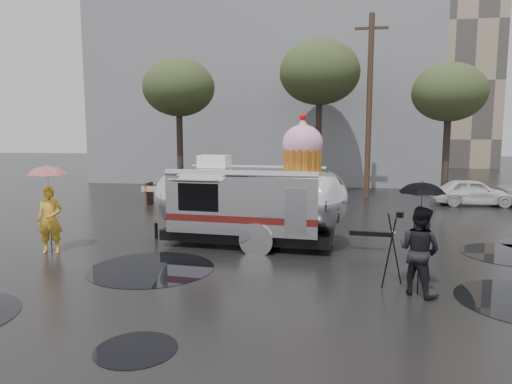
% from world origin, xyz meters
% --- Properties ---
extents(ground, '(120.00, 120.00, 0.00)m').
position_xyz_m(ground, '(0.00, 0.00, 0.00)').
color(ground, black).
rests_on(ground, ground).
extents(puddles, '(14.82, 9.64, 0.01)m').
position_xyz_m(puddles, '(0.22, 0.23, 0.01)').
color(puddles, black).
rests_on(puddles, ground).
extents(grey_building, '(22.00, 12.00, 13.00)m').
position_xyz_m(grey_building, '(-4.00, 24.00, 6.50)').
color(grey_building, slate).
rests_on(grey_building, ground).
extents(utility_pole, '(1.60, 0.28, 9.00)m').
position_xyz_m(utility_pole, '(2.50, 14.00, 4.62)').
color(utility_pole, '#473323').
rests_on(utility_pole, ground).
extents(tree_left, '(3.64, 3.64, 6.95)m').
position_xyz_m(tree_left, '(-7.00, 13.00, 5.48)').
color(tree_left, '#382D26').
rests_on(tree_left, ground).
extents(tree_mid, '(4.20, 4.20, 8.03)m').
position_xyz_m(tree_mid, '(0.00, 15.00, 6.34)').
color(tree_mid, '#382D26').
rests_on(tree_mid, ground).
extents(tree_right, '(3.36, 3.36, 6.42)m').
position_xyz_m(tree_right, '(6.00, 13.00, 5.06)').
color(tree_right, '#382D26').
rests_on(tree_right, ground).
extents(barricade_row, '(4.30, 0.80, 1.00)m').
position_xyz_m(barricade_row, '(-5.55, 9.96, 0.52)').
color(barricade_row, '#473323').
rests_on(barricade_row, ground).
extents(airstream_trailer, '(7.11, 2.86, 3.83)m').
position_xyz_m(airstream_trailer, '(-1.57, 3.27, 1.35)').
color(airstream_trailer, silver).
rests_on(airstream_trailer, ground).
extents(person_left, '(0.74, 0.60, 1.80)m').
position_xyz_m(person_left, '(-6.78, 1.45, 0.90)').
color(person_left, gold).
rests_on(person_left, ground).
extents(umbrella_pink, '(1.24, 1.24, 2.40)m').
position_xyz_m(umbrella_pink, '(-6.78, 1.45, 1.97)').
color(umbrella_pink, pink).
rests_on(umbrella_pink, ground).
extents(person_right, '(0.96, 0.92, 1.79)m').
position_xyz_m(person_right, '(2.43, -0.34, 0.89)').
color(person_right, black).
rests_on(person_right, ground).
extents(umbrella_black, '(1.10, 1.10, 2.30)m').
position_xyz_m(umbrella_black, '(2.43, -0.34, 1.92)').
color(umbrella_black, black).
rests_on(umbrella_black, ground).
extents(tripod, '(0.66, 0.62, 1.61)m').
position_xyz_m(tripod, '(2.08, -0.00, 0.97)').
color(tripod, black).
rests_on(tripod, ground).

